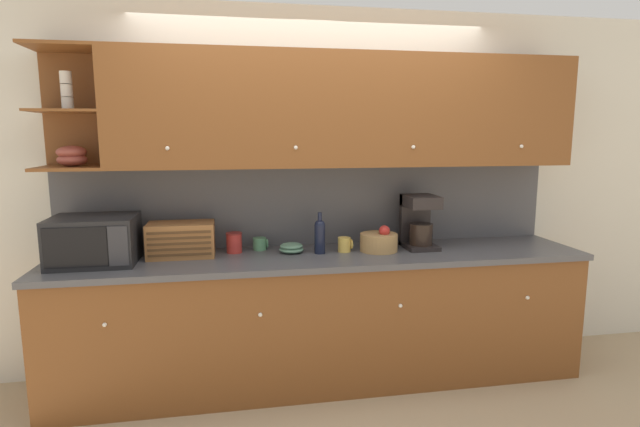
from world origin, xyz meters
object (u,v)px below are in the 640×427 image
object	(u,v)px
bread_box	(181,240)
bowl_stack_on_counter	(291,248)
microwave	(94,240)
mug_blue_second	(345,245)
wine_bottle	(320,235)
coffee_maker	(419,221)
fruit_basket	(379,242)
storage_canister	(234,243)
mug	(260,244)

from	to	relation	value
bread_box	bowl_stack_on_counter	distance (m)	0.74
microwave	mug_blue_second	bearing A→B (deg)	0.97
wine_bottle	coffee_maker	world-z (taller)	coffee_maker
mug_blue_second	fruit_basket	xyz separation A→B (m)	(0.24, -0.02, 0.01)
storage_canister	bowl_stack_on_counter	distance (m)	0.40
mug_blue_second	fruit_basket	distance (m)	0.24
microwave	mug_blue_second	world-z (taller)	microwave
fruit_basket	coffee_maker	xyz separation A→B (m)	(0.31, 0.06, 0.13)
storage_canister	microwave	bearing A→B (deg)	-170.94
wine_bottle	storage_canister	bearing A→B (deg)	167.66
wine_bottle	coffee_maker	size ratio (longest dim) A/B	0.75
bowl_stack_on_counter	microwave	bearing A→B (deg)	-177.01
bread_box	bowl_stack_on_counter	xyz separation A→B (m)	(0.74, -0.03, -0.08)
mug_blue_second	mug	bearing A→B (deg)	164.25
bowl_stack_on_counter	coffee_maker	size ratio (longest dim) A/B	0.44
microwave	coffee_maker	world-z (taller)	coffee_maker
bowl_stack_on_counter	coffee_maker	distance (m)	0.94
fruit_basket	wine_bottle	bearing A→B (deg)	179.61
bread_box	storage_canister	size ratio (longest dim) A/B	3.11
microwave	bowl_stack_on_counter	xyz separation A→B (m)	(1.25, 0.07, -0.12)
wine_bottle	mug_blue_second	xyz separation A→B (m)	(0.18, 0.02, -0.08)
mug	fruit_basket	bearing A→B (deg)	-12.48
bread_box	bowl_stack_on_counter	size ratio (longest dim) A/B	2.58
bread_box	coffee_maker	xyz separation A→B (m)	(1.66, -0.03, 0.08)
mug	wine_bottle	bearing A→B (deg)	-24.17
bowl_stack_on_counter	mug_blue_second	world-z (taller)	mug_blue_second
bread_box	mug	size ratio (longest dim) A/B	4.08
bowl_stack_on_counter	fruit_basket	distance (m)	0.61
fruit_basket	coffee_maker	distance (m)	0.34
storage_canister	coffee_maker	world-z (taller)	coffee_maker
microwave	wine_bottle	world-z (taller)	microwave
microwave	storage_canister	bearing A→B (deg)	9.06
microwave	coffee_maker	bearing A→B (deg)	1.85
storage_canister	wine_bottle	distance (m)	0.59
bowl_stack_on_counter	mug_blue_second	bearing A→B (deg)	-5.89
bread_box	fruit_basket	distance (m)	1.35
wine_bottle	coffee_maker	bearing A→B (deg)	4.56
microwave	mug_blue_second	distance (m)	1.63
bread_box	mug	distance (m)	0.54
bread_box	bowl_stack_on_counter	bearing A→B (deg)	-2.49
mug	fruit_basket	world-z (taller)	fruit_basket
mug	coffee_maker	bearing A→B (deg)	-6.05
wine_bottle	fruit_basket	distance (m)	0.43
bread_box	wine_bottle	distance (m)	0.93
microwave	wine_bottle	size ratio (longest dim) A/B	1.78
bowl_stack_on_counter	wine_bottle	bearing A→B (deg)	-15.83
storage_canister	wine_bottle	size ratio (longest dim) A/B	0.49
bowl_stack_on_counter	mug_blue_second	xyz separation A→B (m)	(0.37, -0.04, 0.02)
fruit_basket	mug_blue_second	bearing A→B (deg)	175.60
bowl_stack_on_counter	storage_canister	bearing A→B (deg)	169.40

